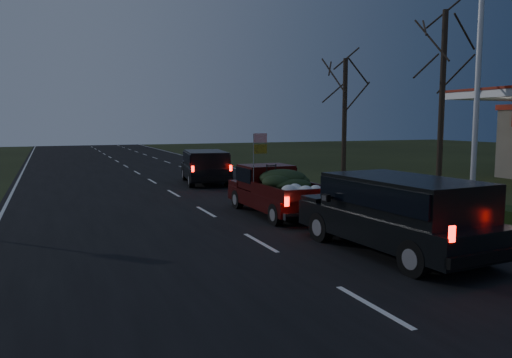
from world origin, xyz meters
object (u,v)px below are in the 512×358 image
object	(u,v)px
lead_suv	(205,164)
rear_suv	(400,207)
light_pole	(479,60)
pickup_truck	(276,188)

from	to	relation	value
lead_suv	rear_suv	xyz separation A→B (m)	(0.30, -15.24, 0.11)
light_pole	rear_suv	size ratio (longest dim) A/B	1.66
lead_suv	rear_suv	bearing A→B (deg)	-79.96
light_pole	lead_suv	world-z (taller)	light_pole
light_pole	rear_suv	xyz separation A→B (m)	(-6.81, -4.30, -4.32)
lead_suv	pickup_truck	bearing A→B (deg)	-82.67
light_pole	pickup_truck	distance (m)	8.80
pickup_truck	lead_suv	world-z (taller)	pickup_truck
light_pole	rear_suv	distance (m)	9.14
lead_suv	rear_suv	distance (m)	15.24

